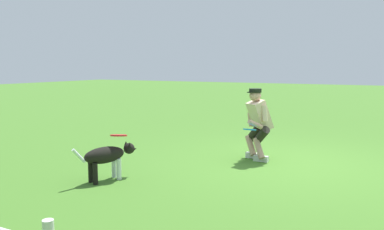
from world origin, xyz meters
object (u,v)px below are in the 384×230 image
Objects in this scene: person at (258,122)px; frisbee_flying at (119,135)px; dog at (108,156)px; frisbee_held at (250,130)px.

frisbee_flying is at bearing 4.89° from person.
frisbee_held is at bearing -17.95° from dog.
dog is at bearing 70.76° from frisbee_flying.
frisbee_held is (-1.54, -1.89, 0.24)m from dog.
frisbee_flying is at bearing 2.08° from dog.
person reaches higher than frisbee_held.
frisbee_flying is 2.25m from frisbee_held.
frisbee_flying reaches higher than frisbee_held.
person is 5.06× the size of frisbee_flying.
dog is 2.45m from frisbee_held.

